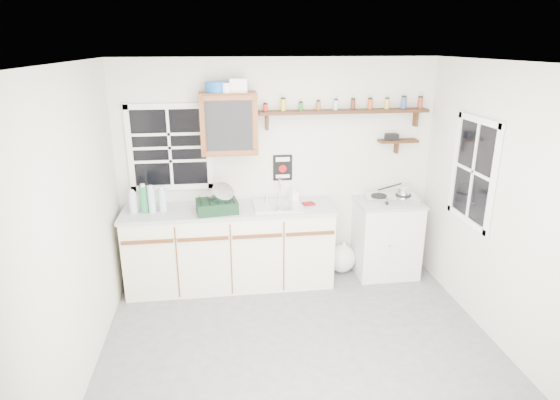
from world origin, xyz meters
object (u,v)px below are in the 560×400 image
Objects in this scene: main_cabinet at (230,246)px; hotplate at (391,198)px; dish_rack at (218,203)px; upper_cabinet at (229,123)px; right_cabinet at (386,237)px; spice_shelf at (346,110)px.

hotplate is (1.85, 0.01, 0.49)m from main_cabinet.
dish_rack reaches higher than main_cabinet.
upper_cabinet is at bearing 51.79° from dish_rack.
upper_cabinet is at bearing 76.32° from main_cabinet.
upper_cabinet is 1.41× the size of dish_rack.
dish_rack is at bearing -176.24° from right_cabinet.
spice_shelf is 1.13m from hotplate.
hotplate is at bearing -4.36° from upper_cabinet.
upper_cabinet is at bearing 176.24° from right_cabinet.
hotplate reaches higher than right_cabinet.
main_cabinet is 1.99m from spice_shelf.
upper_cabinet is 0.34× the size of spice_shelf.
dish_rack reaches higher than right_cabinet.
dish_rack is at bearing -137.54° from main_cabinet.
main_cabinet is 0.58m from dish_rack.
main_cabinet is at bearing -103.68° from upper_cabinet.
main_cabinet is 3.74× the size of hotplate.
spice_shelf is 4.14× the size of dish_rack.
right_cabinet is 2.26m from upper_cabinet.
right_cabinet is at bearing 134.42° from hotplate.
main_cabinet is 1.21× the size of spice_shelf.
hotplate is (1.81, -0.14, -0.88)m from upper_cabinet.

